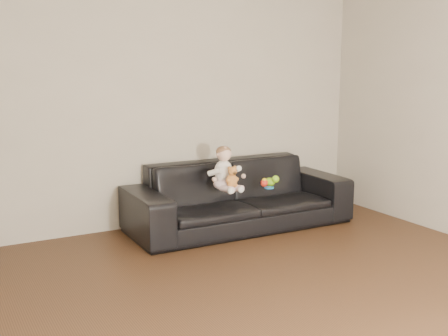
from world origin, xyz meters
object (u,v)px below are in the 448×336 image
sofa (239,195)px  toy_green (270,182)px  baby (225,171)px  toy_blue_disc (269,188)px  toy_rattle (264,183)px  teddy_bear (232,177)px

sofa → toy_green: 0.35m
baby → toy_blue_disc: (0.43, -0.15, -0.19)m
toy_blue_disc → toy_rattle: bearing=93.4°
teddy_bear → toy_blue_disc: bearing=-9.5°
toy_blue_disc → teddy_bear: bearing=177.7°
sofa → baby: 0.40m
toy_rattle → sofa: bearing=134.8°
sofa → toy_blue_disc: sofa is taller
teddy_bear → toy_rattle: bearing=2.0°
toy_rattle → teddy_bear: bearing=-170.8°
teddy_bear → toy_rattle: 0.44m
toy_green → toy_rattle: size_ratio=1.61×
sofa → baby: size_ratio=5.29×
baby → teddy_bear: (0.01, -0.13, -0.04)m
teddy_bear → toy_blue_disc: 0.45m
baby → toy_rattle: size_ratio=5.62×
sofa → teddy_bear: teddy_bear is taller
toy_rattle → toy_blue_disc: (0.00, -0.08, -0.03)m
toy_rattle → toy_blue_disc: bearing=-86.6°
baby → toy_blue_disc: size_ratio=4.52×
toy_green → toy_blue_disc: (-0.06, -0.09, -0.04)m
baby → toy_rattle: (0.43, -0.07, -0.15)m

